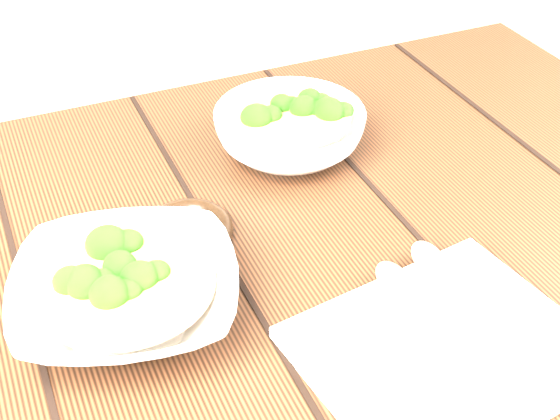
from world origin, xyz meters
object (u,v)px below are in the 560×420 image
Objects in this scene: table at (255,348)px; trivet at (189,229)px; soup_bowl_front at (126,294)px; napkin at (445,350)px; soup_bowl_back at (289,131)px.

table is 0.16m from trivet.
soup_bowl_front is at bearing -134.93° from trivet.
trivet is 0.30m from napkin.
napkin is at bearing -57.83° from table.
napkin is (0.11, -0.18, 0.13)m from table.
soup_bowl_back is 0.99× the size of napkin.
table is at bearing 113.99° from napkin.
soup_bowl_front is 0.29m from napkin.
soup_bowl_back is 2.55× the size of trivet.
napkin is at bearing -91.53° from soup_bowl_back.
trivet is (-0.04, 0.07, 0.13)m from table.
table is 4.90× the size of napkin.
soup_bowl_front is 2.72× the size of trivet.
soup_bowl_back reaches higher than soup_bowl_front.
trivet is 0.39× the size of napkin.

